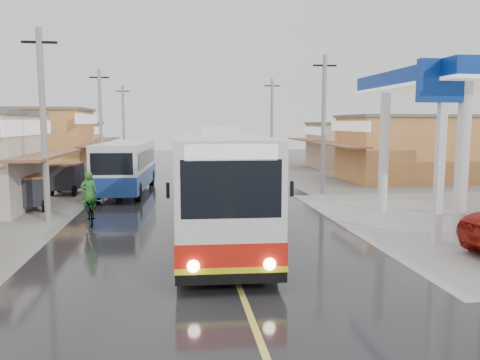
% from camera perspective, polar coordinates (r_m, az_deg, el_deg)
% --- Properties ---
extents(ground, '(120.00, 120.00, 0.00)m').
position_cam_1_polar(ground, '(12.33, -0.26, -12.61)').
color(ground, slate).
rests_on(ground, ground).
extents(road, '(12.00, 90.00, 0.02)m').
position_cam_1_polar(road, '(26.88, -4.40, -1.86)').
color(road, black).
rests_on(road, ground).
extents(centre_line, '(0.15, 90.00, 0.01)m').
position_cam_1_polar(centre_line, '(26.88, -4.41, -1.83)').
color(centre_line, '#D8CC4C').
rests_on(centre_line, road).
extents(shopfronts_right, '(11.00, 44.00, 4.80)m').
position_cam_1_polar(shopfronts_right, '(29.03, 27.07, -1.97)').
color(shopfronts_right, beige).
rests_on(shopfronts_right, ground).
extents(utility_poles_left, '(1.60, 50.00, 8.00)m').
position_cam_1_polar(utility_poles_left, '(28.36, -18.80, -1.77)').
color(utility_poles_left, gray).
rests_on(utility_poles_left, ground).
extents(utility_poles_right, '(1.60, 36.00, 8.00)m').
position_cam_1_polar(utility_poles_right, '(28.15, 9.97, -1.56)').
color(utility_poles_right, gray).
rests_on(utility_poles_right, ground).
extents(coach_bus, '(3.36, 12.98, 4.02)m').
position_cam_1_polar(coach_bus, '(17.23, -2.65, -0.34)').
color(coach_bus, silver).
rests_on(coach_bus, road).
extents(second_bus, '(2.95, 9.11, 2.98)m').
position_cam_1_polar(second_bus, '(28.39, -13.65, 1.69)').
color(second_bus, silver).
rests_on(second_bus, road).
extents(cyclist, '(1.15, 2.13, 2.18)m').
position_cam_1_polar(cyclist, '(20.10, -17.78, -3.14)').
color(cyclist, black).
rests_on(cyclist, ground).
extents(tricycle_near, '(2.09, 2.35, 1.65)m').
position_cam_1_polar(tricycle_near, '(24.36, -24.51, -1.17)').
color(tricycle_near, '#26262D').
rests_on(tricycle_near, ground).
extents(tricycle_far, '(1.73, 2.47, 1.81)m').
position_cam_1_polar(tricycle_far, '(29.02, -20.31, 0.42)').
color(tricycle_far, '#26262D').
rests_on(tricycle_far, ground).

